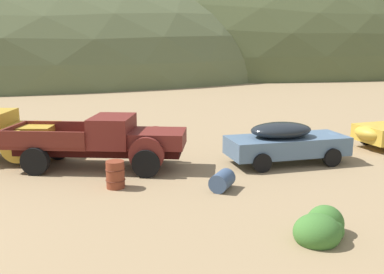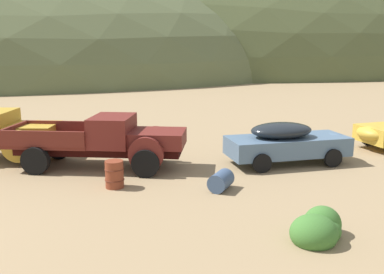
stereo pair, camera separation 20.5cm
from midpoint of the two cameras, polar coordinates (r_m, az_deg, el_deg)
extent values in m
ellipsoid|color=#56603D|center=(84.80, -24.31, 8.20)|extent=(110.91, 86.65, 39.19)
ellipsoid|color=#4C5633|center=(84.06, 1.49, 9.23)|extent=(113.22, 69.25, 45.81)
cube|color=#B28928|center=(17.35, -20.18, 0.74)|extent=(1.83, 1.82, 0.55)
cube|color=#B7B2A8|center=(17.08, -17.64, 0.65)|extent=(0.15, 1.19, 0.44)
cylinder|color=#B28928|center=(16.59, -22.07, -1.17)|extent=(1.21, 0.25, 1.20)
cylinder|color=#B28928|center=(18.44, -19.65, 0.29)|extent=(1.21, 0.25, 1.20)
cube|color=black|center=(17.63, -23.11, 2.20)|extent=(0.15, 1.68, 0.59)
cylinder|color=black|center=(18.54, -19.53, -0.52)|extent=(0.98, 0.34, 0.96)
cube|color=black|center=(15.67, -12.16, -1.66)|extent=(6.04, 1.70, 0.36)
cube|color=maroon|center=(15.07, -4.21, -0.18)|extent=(2.08, 1.87, 0.55)
cube|color=#B7B2A8|center=(14.96, -0.88, -0.35)|extent=(0.23, 1.13, 0.44)
cylinder|color=maroon|center=(14.26, -5.80, -2.39)|extent=(1.21, 0.34, 1.20)
cylinder|color=maroon|center=(16.12, -4.52, -0.66)|extent=(1.21, 0.34, 1.20)
cube|color=maroon|center=(15.36, -10.25, 0.84)|extent=(1.62, 2.05, 1.05)
cube|color=black|center=(15.17, -8.01, 1.59)|extent=(0.26, 1.59, 0.59)
cube|color=maroon|center=(16.17, -17.74, -0.67)|extent=(3.25, 2.34, 0.12)
cube|color=maroon|center=(15.22, -19.23, -0.25)|extent=(3.00, 0.49, 0.55)
cube|color=maroon|center=(16.99, -16.55, 1.17)|extent=(3.00, 0.49, 0.55)
cube|color=maroon|center=(16.71, -22.39, 0.57)|extent=(0.36, 1.96, 0.55)
cylinder|color=black|center=(14.28, -5.82, -3.53)|extent=(0.99, 0.40, 0.96)
cylinder|color=black|center=(16.23, -4.48, -1.58)|extent=(0.99, 0.40, 0.96)
cylinder|color=black|center=(15.46, -19.94, -3.00)|extent=(0.99, 0.40, 0.96)
cylinder|color=black|center=(17.27, -17.13, -1.26)|extent=(0.99, 0.40, 0.96)
cube|color=slate|center=(16.22, 13.03, -1.15)|extent=(4.74, 2.61, 0.68)
ellipsoid|color=black|center=(15.98, 12.28, 0.89)|extent=(2.59, 1.97, 0.57)
ellipsoid|color=slate|center=(17.22, 19.02, -0.51)|extent=(1.25, 1.55, 0.61)
cylinder|color=black|center=(16.27, 18.72, -2.68)|extent=(0.71, 0.34, 0.68)
cylinder|color=black|center=(17.69, 15.71, -1.32)|extent=(0.71, 0.34, 0.68)
cylinder|color=black|center=(14.96, 9.74, -3.48)|extent=(0.71, 0.34, 0.68)
cylinder|color=black|center=(16.50, 7.31, -1.93)|extent=(0.71, 0.34, 0.68)
ellipsoid|color=gold|center=(19.23, 23.32, 0.43)|extent=(1.42, 1.70, 0.61)
cylinder|color=black|center=(20.42, 22.92, -0.07)|extent=(0.71, 0.38, 0.68)
cylinder|color=#384C6B|center=(13.06, 4.36, -5.90)|extent=(0.91, 1.03, 0.58)
cylinder|color=brown|center=(13.40, -9.95, -4.95)|extent=(0.57, 0.57, 0.86)
torus|color=#552315|center=(13.35, -9.98, -4.24)|extent=(0.61, 0.61, 0.03)
torus|color=#552315|center=(13.45, -9.93, -5.64)|extent=(0.61, 0.61, 0.03)
ellipsoid|color=#3D702D|center=(10.44, 17.86, -11.92)|extent=(0.79, 0.71, 0.63)
ellipsoid|color=#3D702D|center=(10.11, 16.62, -12.28)|extent=(1.08, 0.97, 0.85)
ellipsoid|color=#3D702D|center=(10.61, 17.62, -11.11)|extent=(0.89, 0.80, 0.88)
camera|label=1|loc=(0.10, -89.62, 0.08)|focal=39.69mm
camera|label=2|loc=(0.10, 90.38, -0.08)|focal=39.69mm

